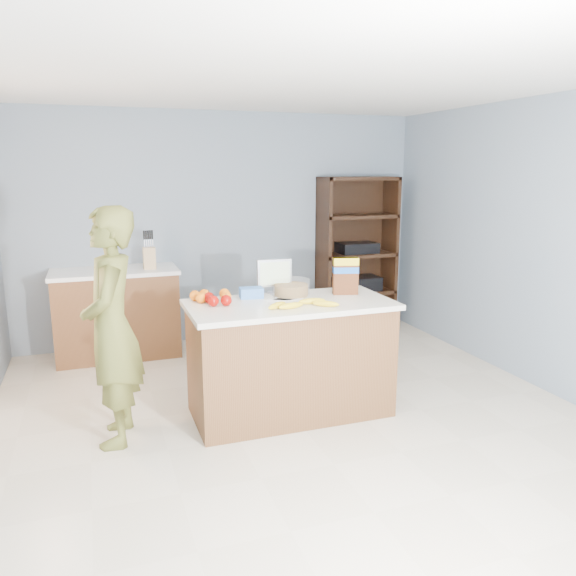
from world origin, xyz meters
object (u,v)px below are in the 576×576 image
object	(u,v)px
counter_peninsula	(290,363)
cereal_box	(346,273)
shelving_unit	(355,257)
tv	(274,274)
person	(112,327)

from	to	relation	value
counter_peninsula	cereal_box	size ratio (longest dim) A/B	5.20
shelving_unit	tv	distance (m)	2.34
counter_peninsula	cereal_box	distance (m)	0.84
person	shelving_unit	bearing A→B (deg)	133.88
shelving_unit	tv	size ratio (longest dim) A/B	6.38
shelving_unit	cereal_box	world-z (taller)	shelving_unit
counter_peninsula	shelving_unit	xyz separation A→B (m)	(1.55, 2.05, 0.45)
tv	counter_peninsula	bearing A→B (deg)	-86.21
person	tv	distance (m)	1.35
shelving_unit	person	world-z (taller)	shelving_unit
counter_peninsula	person	size ratio (longest dim) A/B	0.94
counter_peninsula	person	world-z (taller)	person
person	cereal_box	bearing A→B (deg)	101.87
shelving_unit	tv	xyz separation A→B (m)	(-1.57, -1.73, 0.19)
counter_peninsula	shelving_unit	world-z (taller)	shelving_unit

